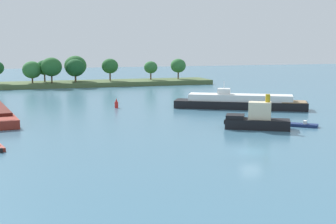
{
  "coord_description": "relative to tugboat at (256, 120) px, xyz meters",
  "views": [
    {
      "loc": [
        -26.3,
        -51.29,
        12.96
      ],
      "look_at": [
        -2.26,
        26.52,
        1.2
      ],
      "focal_mm": 51.77,
      "sensor_mm": 36.0,
      "label": 1
    }
  ],
  "objects": [
    {
      "name": "tugboat",
      "position": [
        0.0,
        0.0,
        0.0
      ],
      "size": [
        9.95,
        7.44,
        5.29
      ],
      "color": "black",
      "rests_on": "ground"
    },
    {
      "name": "white_riverboat",
      "position": [
        7.46,
        21.18,
        -0.07
      ],
      "size": [
        24.89,
        16.3,
        5.32
      ],
      "color": "black",
      "rests_on": "ground"
    },
    {
      "name": "channel_buoy_red",
      "position": [
        -15.66,
        29.33,
        -0.57
      ],
      "size": [
        0.7,
        0.7,
        1.9
      ],
      "color": "red",
      "rests_on": "ground"
    },
    {
      "name": "ground_plane",
      "position": [
        -7.7,
        -13.54,
        -1.39
      ],
      "size": [
        400.0,
        400.0,
        0.0
      ],
      "primitive_type": "plane",
      "color": "teal"
    },
    {
      "name": "treeline_island",
      "position": [
        -17.72,
        80.72,
        1.6
      ],
      "size": [
        83.28,
        12.64,
        8.93
      ],
      "color": "#4C6038",
      "rests_on": "ground"
    },
    {
      "name": "small_motorboat",
      "position": [
        7.79,
        -0.36,
        -1.13
      ],
      "size": [
        4.51,
        4.19,
        0.95
      ],
      "color": "navy",
      "rests_on": "ground"
    }
  ]
}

